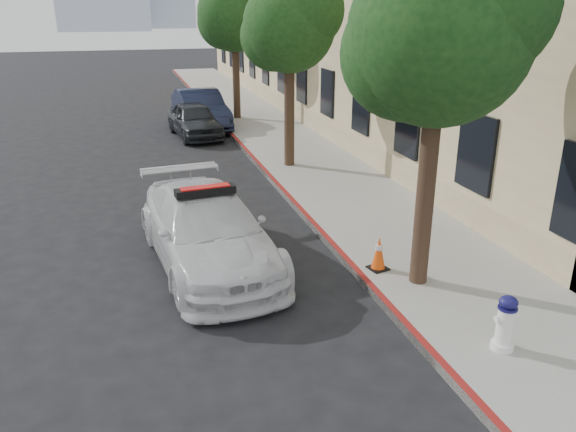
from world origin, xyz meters
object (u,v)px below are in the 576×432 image
Objects in this scene: parked_car_far at (200,109)px; fire_hydrant at (505,323)px; parked_car_mid at (195,120)px; traffic_cone at (379,253)px; police_car at (207,230)px.

parked_car_far is 5.62× the size of fire_hydrant.
fire_hydrant is at bearing -88.32° from parked_car_mid.
parked_car_mid reaches higher than traffic_cone.
police_car is 11.45m from parked_car_mid.
traffic_cone is at bearing -89.12° from parked_car_mid.
traffic_cone is (1.68, -12.76, -0.18)m from parked_car_mid.
parked_car_far is at bearing 68.04° from parked_car_mid.
police_car is 5.44m from fire_hydrant.
police_car is 1.10× the size of parked_car_far.
parked_car_mid is 1.68m from parked_car_far.
parked_car_mid is 4.61× the size of fire_hydrant.
fire_hydrant is (1.82, -17.18, -0.21)m from parked_car_far.
police_car reaches higher than parked_car_far.
parked_car_mid reaches higher than fire_hydrant.
fire_hydrant is (3.47, -4.18, -0.16)m from police_car.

